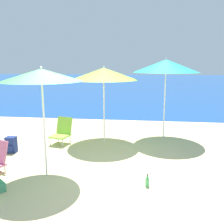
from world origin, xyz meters
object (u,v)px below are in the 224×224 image
at_px(backpack_navy, 11,145).
at_px(water_bottle, 147,182).
at_px(beach_umbrella_green, 41,75).
at_px(beach_umbrella_lime, 104,74).
at_px(beach_chair_lime, 62,131).
at_px(beach_umbrella_teal, 166,66).

distance_m(backpack_navy, water_bottle, 3.69).
xyz_separation_m(beach_umbrella_green, backpack_navy, (-1.41, 1.18, -1.82)).
distance_m(beach_umbrella_lime, water_bottle, 3.44).
bearing_deg(beach_umbrella_green, beach_chair_lime, 99.72).
xyz_separation_m(beach_umbrella_green, beach_umbrella_lime, (0.79, 2.43, -0.07)).
xyz_separation_m(beach_umbrella_green, water_bottle, (2.02, -0.19, -1.93)).
xyz_separation_m(beach_umbrella_green, beach_umbrella_teal, (2.53, 2.90, 0.14)).
xyz_separation_m(beach_umbrella_lime, beach_chair_lime, (-1.15, -0.34, -1.59)).
relative_size(beach_umbrella_teal, water_bottle, 9.98).
bearing_deg(beach_umbrella_green, backpack_navy, 140.03).
bearing_deg(water_bottle, beach_umbrella_teal, 80.55).
relative_size(backpack_navy, water_bottle, 1.71).
bearing_deg(beach_chair_lime, backpack_navy, -125.90).
xyz_separation_m(beach_umbrella_teal, beach_chair_lime, (-2.89, -0.81, -1.81)).
height_order(beach_umbrella_lime, beach_umbrella_teal, beach_umbrella_teal).
distance_m(beach_chair_lime, water_bottle, 3.30).
relative_size(beach_umbrella_teal, beach_chair_lime, 3.29).
xyz_separation_m(beach_chair_lime, backpack_navy, (-1.05, -0.91, -0.16)).
height_order(beach_umbrella_teal, beach_chair_lime, beach_umbrella_teal).
xyz_separation_m(backpack_navy, water_bottle, (3.42, -1.37, -0.11)).
height_order(beach_umbrella_lime, water_bottle, beach_umbrella_lime).
bearing_deg(beach_umbrella_green, beach_umbrella_teal, 48.87).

